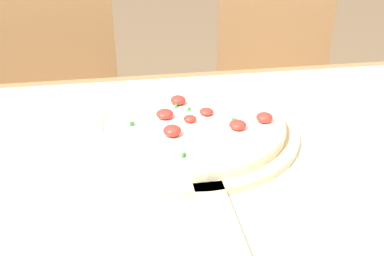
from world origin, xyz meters
The scene contains 6 objects.
dining_table centered at (0.00, 0.00, 0.64)m, with size 1.42×0.91×0.74m.
towel_cloth centered at (0.00, 0.00, 0.74)m, with size 1.34×0.83×0.00m.
pizza_peel centered at (-0.05, 0.11, 0.75)m, with size 0.39×0.61×0.01m.
pizza centered at (-0.05, 0.13, 0.77)m, with size 0.34×0.34×0.04m.
chair_left centered at (-0.35, 0.78, 0.51)m, with size 0.43×0.43×0.88m.
chair_right centered at (0.35, 0.78, 0.51)m, with size 0.44×0.44×0.88m.
Camera 1 is at (-0.17, -0.63, 1.16)m, focal length 45.00 mm.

